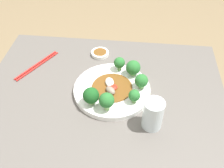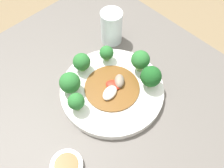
% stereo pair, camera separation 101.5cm
% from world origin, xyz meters
% --- Properties ---
extents(table, '(0.90, 0.68, 0.75)m').
position_xyz_m(table, '(0.00, 0.00, 0.38)').
color(table, '#5B5651').
rests_on(table, ground_plane).
extents(plate, '(0.28, 0.28, 0.02)m').
position_xyz_m(plate, '(-0.03, -0.01, 0.76)').
color(plate, white).
rests_on(plate, table).
extents(broccoli_northwest, '(0.04, 0.04, 0.05)m').
position_xyz_m(broccoli_northwest, '(-0.12, 0.05, 0.80)').
color(broccoli_northwest, '#7AAD5B').
rests_on(broccoli_northwest, plate).
extents(broccoli_south, '(0.04, 0.04, 0.06)m').
position_xyz_m(broccoli_south, '(-0.05, -0.11, 0.81)').
color(broccoli_south, '#7AAD5B').
rests_on(broccoli_south, plate).
extents(broccoli_southwest, '(0.06, 0.06, 0.06)m').
position_xyz_m(broccoli_southwest, '(-0.10, -0.09, 0.81)').
color(broccoli_southwest, '#7AAD5B').
rests_on(broccoli_southwest, plate).
extents(broccoli_north, '(0.05, 0.05, 0.07)m').
position_xyz_m(broccoli_north, '(-0.03, 0.10, 0.81)').
color(broccoli_north, '#89B76B').
rests_on(broccoli_north, plate).
extents(broccoli_northeast, '(0.06, 0.06, 0.07)m').
position_xyz_m(broccoli_northeast, '(0.03, 0.08, 0.81)').
color(broccoli_northeast, '#89B76B').
rests_on(broccoli_northeast, plate).
extents(broccoli_west, '(0.05, 0.05, 0.06)m').
position_xyz_m(broccoli_west, '(-0.14, -0.02, 0.81)').
color(broccoli_west, '#7AAD5B').
rests_on(broccoli_west, plate).
extents(stirfry_center, '(0.15, 0.15, 0.02)m').
position_xyz_m(stirfry_center, '(-0.03, -0.00, 0.78)').
color(stirfry_center, brown).
rests_on(stirfry_center, plate).
extents(drinking_glass, '(0.07, 0.07, 0.11)m').
position_xyz_m(drinking_glass, '(-0.18, 0.13, 0.81)').
color(drinking_glass, silver).
rests_on(drinking_glass, table).
extents(sauce_dish, '(0.08, 0.08, 0.02)m').
position_xyz_m(sauce_dish, '(0.04, -0.22, 0.76)').
color(sauce_dish, white).
rests_on(sauce_dish, table).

